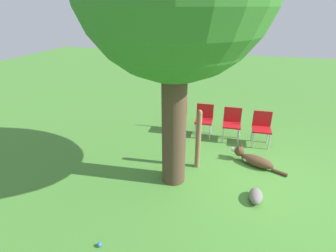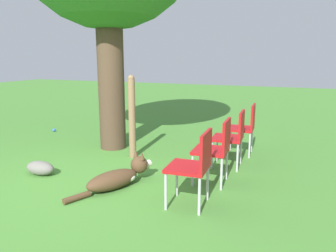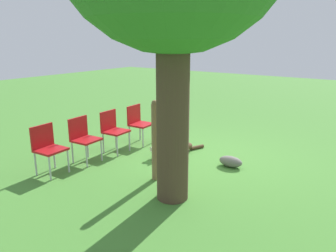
# 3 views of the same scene
# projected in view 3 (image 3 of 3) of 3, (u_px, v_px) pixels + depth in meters

# --- Properties ---
(ground_plane) EXTENTS (30.00, 30.00, 0.00)m
(ground_plane) POSITION_uv_depth(u_px,v_px,m) (200.00, 164.00, 6.01)
(ground_plane) COLOR #478433
(dog) EXTENTS (0.60, 1.18, 0.39)m
(dog) POSITION_uv_depth(u_px,v_px,m) (173.00, 148.00, 6.48)
(dog) COLOR #513823
(dog) RESTS_ON ground_plane
(fence_post) EXTENTS (0.11, 0.11, 1.31)m
(fence_post) POSITION_uv_depth(u_px,v_px,m) (155.00, 140.00, 5.19)
(fence_post) COLOR #846647
(fence_post) RESTS_ON ground_plane
(red_chair_0) EXTENTS (0.44, 0.46, 0.83)m
(red_chair_0) POSITION_uv_depth(u_px,v_px,m) (138.00, 121.00, 7.08)
(red_chair_0) COLOR #B21419
(red_chair_0) RESTS_ON ground_plane
(red_chair_1) EXTENTS (0.44, 0.46, 0.83)m
(red_chair_1) POSITION_uv_depth(u_px,v_px,m) (113.00, 128.00, 6.55)
(red_chair_1) COLOR #B21419
(red_chair_1) RESTS_ON ground_plane
(red_chair_2) EXTENTS (0.44, 0.46, 0.83)m
(red_chair_2) POSITION_uv_depth(u_px,v_px,m) (83.00, 136.00, 6.01)
(red_chair_2) COLOR #B21419
(red_chair_2) RESTS_ON ground_plane
(red_chair_3) EXTENTS (0.44, 0.46, 0.83)m
(red_chair_3) POSITION_uv_depth(u_px,v_px,m) (47.00, 146.00, 5.48)
(red_chair_3) COLOR #B21419
(red_chair_3) RESTS_ON ground_plane
(garden_rock) EXTENTS (0.43, 0.23, 0.19)m
(garden_rock) POSITION_uv_depth(u_px,v_px,m) (231.00, 161.00, 5.86)
(garden_rock) COLOR slate
(garden_rock) RESTS_ON ground_plane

